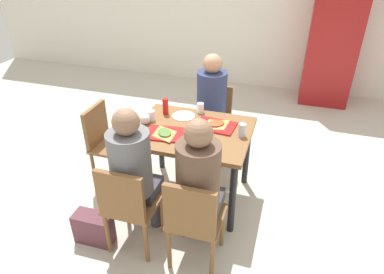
# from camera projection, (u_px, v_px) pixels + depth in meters

# --- Properties ---
(ground_plane) EXTENTS (10.00, 10.00, 0.02)m
(ground_plane) POSITION_uv_depth(u_px,v_px,m) (192.00, 195.00, 3.48)
(ground_plane) COLOR beige
(back_wall) EXTENTS (10.00, 0.10, 2.80)m
(back_wall) POSITION_uv_depth(u_px,v_px,m) (252.00, 0.00, 5.39)
(back_wall) COLOR silver
(back_wall) RESTS_ON ground_plane
(main_table) EXTENTS (1.06, 0.85, 0.75)m
(main_table) POSITION_uv_depth(u_px,v_px,m) (192.00, 140.00, 3.14)
(main_table) COLOR brown
(main_table) RESTS_ON ground_plane
(chair_near_left) EXTENTS (0.40, 0.40, 0.84)m
(chair_near_left) POSITION_uv_depth(u_px,v_px,m) (128.00, 204.00, 2.63)
(chair_near_left) COLOR brown
(chair_near_left) RESTS_ON ground_plane
(chair_near_right) EXTENTS (0.40, 0.40, 0.84)m
(chair_near_right) POSITION_uv_depth(u_px,v_px,m) (194.00, 218.00, 2.49)
(chair_near_right) COLOR brown
(chair_near_right) RESTS_ON ground_plane
(chair_far_side) EXTENTS (0.40, 0.40, 0.84)m
(chair_far_side) POSITION_uv_depth(u_px,v_px,m) (213.00, 117.00, 3.88)
(chair_far_side) COLOR brown
(chair_far_side) RESTS_ON ground_plane
(chair_left_end) EXTENTS (0.40, 0.40, 0.84)m
(chair_left_end) POSITION_uv_depth(u_px,v_px,m) (106.00, 139.00, 3.46)
(chair_left_end) COLOR brown
(chair_left_end) RESTS_ON ground_plane
(person_in_red) EXTENTS (0.32, 0.42, 1.25)m
(person_in_red) POSITION_uv_depth(u_px,v_px,m) (133.00, 167.00, 2.62)
(person_in_red) COLOR #383842
(person_in_red) RESTS_ON ground_plane
(person_in_brown_jacket) EXTENTS (0.32, 0.42, 1.25)m
(person_in_brown_jacket) POSITION_uv_depth(u_px,v_px,m) (199.00, 180.00, 2.48)
(person_in_brown_jacket) COLOR #383842
(person_in_brown_jacket) RESTS_ON ground_plane
(person_far_side) EXTENTS (0.32, 0.42, 1.25)m
(person_far_side) POSITION_uv_depth(u_px,v_px,m) (211.00, 102.00, 3.64)
(person_far_side) COLOR #383842
(person_far_side) RESTS_ON ground_plane
(tray_red_near) EXTENTS (0.39, 0.30, 0.02)m
(tray_red_near) POSITION_uv_depth(u_px,v_px,m) (167.00, 134.00, 3.01)
(tray_red_near) COLOR red
(tray_red_near) RESTS_ON main_table
(tray_red_far) EXTENTS (0.38, 0.29, 0.02)m
(tray_red_far) POSITION_uv_depth(u_px,v_px,m) (215.00, 126.00, 3.14)
(tray_red_far) COLOR red
(tray_red_far) RESTS_ON main_table
(paper_plate_center) EXTENTS (0.22, 0.22, 0.01)m
(paper_plate_center) POSITION_uv_depth(u_px,v_px,m) (184.00, 116.00, 3.32)
(paper_plate_center) COLOR white
(paper_plate_center) RESTS_ON main_table
(paper_plate_near_edge) EXTENTS (0.22, 0.22, 0.01)m
(paper_plate_near_edge) POSITION_uv_depth(u_px,v_px,m) (202.00, 145.00, 2.85)
(paper_plate_near_edge) COLOR white
(paper_plate_near_edge) RESTS_ON main_table
(pizza_slice_a) EXTENTS (0.27, 0.28, 0.02)m
(pizza_slice_a) POSITION_uv_depth(u_px,v_px,m) (164.00, 133.00, 2.99)
(pizza_slice_a) COLOR #C68C47
(pizza_slice_a) RESTS_ON tray_red_near
(pizza_slice_b) EXTENTS (0.28, 0.28, 0.02)m
(pizza_slice_b) POSITION_uv_depth(u_px,v_px,m) (216.00, 124.00, 3.14)
(pizza_slice_b) COLOR #C68C47
(pizza_slice_b) RESTS_ON tray_red_far
(plastic_cup_a) EXTENTS (0.07, 0.07, 0.10)m
(plastic_cup_a) POSITION_uv_depth(u_px,v_px,m) (200.00, 108.00, 3.36)
(plastic_cup_a) COLOR white
(plastic_cup_a) RESTS_ON main_table
(plastic_cup_b) EXTENTS (0.07, 0.07, 0.10)m
(plastic_cup_b) POSITION_uv_depth(u_px,v_px,m) (182.00, 146.00, 2.76)
(plastic_cup_b) COLOR white
(plastic_cup_b) RESTS_ON main_table
(plastic_cup_c) EXTENTS (0.07, 0.07, 0.10)m
(plastic_cup_c) POSITION_uv_depth(u_px,v_px,m) (151.00, 116.00, 3.22)
(plastic_cup_c) COLOR white
(plastic_cup_c) RESTS_ON main_table
(soda_can) EXTENTS (0.07, 0.07, 0.12)m
(soda_can) POSITION_uv_depth(u_px,v_px,m) (242.00, 130.00, 2.96)
(soda_can) COLOR #B7BCC6
(soda_can) RESTS_ON main_table
(condiment_bottle) EXTENTS (0.06, 0.06, 0.16)m
(condiment_bottle) POSITION_uv_depth(u_px,v_px,m) (165.00, 106.00, 3.33)
(condiment_bottle) COLOR red
(condiment_bottle) RESTS_ON main_table
(foil_bundle) EXTENTS (0.10, 0.10, 0.10)m
(foil_bundle) POSITION_uv_depth(u_px,v_px,m) (145.00, 119.00, 3.16)
(foil_bundle) COLOR silver
(foil_bundle) RESTS_ON main_table
(handbag) EXTENTS (0.32, 0.17, 0.28)m
(handbag) POSITION_uv_depth(u_px,v_px,m) (94.00, 228.00, 2.88)
(handbag) COLOR #592D38
(handbag) RESTS_ON ground_plane
(drink_fridge) EXTENTS (0.70, 0.60, 1.90)m
(drink_fridge) POSITION_uv_depth(u_px,v_px,m) (333.00, 40.00, 5.00)
(drink_fridge) COLOR maroon
(drink_fridge) RESTS_ON ground_plane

